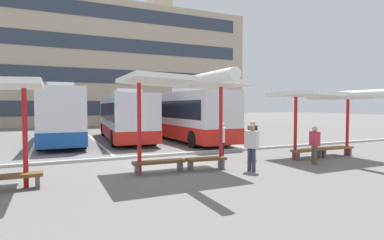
{
  "coord_description": "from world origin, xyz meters",
  "views": [
    {
      "loc": [
        -4.48,
        -11.99,
        2.39
      ],
      "look_at": [
        2.69,
        3.75,
        1.59
      ],
      "focal_mm": 28.71,
      "sensor_mm": 36.0,
      "label": 1
    }
  ],
  "objects": [
    {
      "name": "bench_5",
      "position": [
        7.73,
        -1.64,
        0.34
      ],
      "size": [
        1.92,
        0.5,
        0.45
      ],
      "color": "brown",
      "rests_on": "ground"
    },
    {
      "name": "waiting_passenger_0",
      "position": [
        5.21,
        -2.76,
        0.88
      ],
      "size": [
        0.31,
        0.49,
        1.55
      ],
      "color": "brown",
      "rests_on": "ground"
    },
    {
      "name": "bench_4",
      "position": [
        5.93,
        -1.67,
        0.34
      ],
      "size": [
        1.75,
        0.54,
        0.45
      ],
      "color": "brown",
      "rests_on": "ground"
    },
    {
      "name": "lane_stripe_3",
      "position": [
        5.54,
        9.55,
        0.0
      ],
      "size": [
        0.16,
        14.0,
        0.01
      ],
      "primitive_type": "cube",
      "color": "white",
      "rests_on": "ground"
    },
    {
      "name": "terminal_building",
      "position": [
        0.03,
        32.96,
        7.75
      ],
      "size": [
        42.1,
        13.66,
        18.25
      ],
      "color": "tan",
      "rests_on": "ground"
    },
    {
      "name": "bench_3",
      "position": [
        0.74,
        -1.81,
        0.33
      ],
      "size": [
        1.58,
        0.56,
        0.45
      ],
      "color": "brown",
      "rests_on": "ground"
    },
    {
      "name": "waiting_passenger_1",
      "position": [
        2.1,
        -2.79,
        1.0
      ],
      "size": [
        0.42,
        0.54,
        1.72
      ],
      "color": "#33384C",
      "rests_on": "ground"
    },
    {
      "name": "waiting_shelter_2",
      "position": [
        6.83,
        -1.95,
        2.81
      ],
      "size": [
        4.26,
        4.94,
        3.02
      ],
      "color": "red",
      "rests_on": "ground"
    },
    {
      "name": "waiting_passenger_3",
      "position": [
        3.57,
        -0.8,
        1.02
      ],
      "size": [
        0.55,
        0.42,
        1.75
      ],
      "color": "black",
      "rests_on": "ground"
    },
    {
      "name": "waiting_shelter_1",
      "position": [
        -0.16,
        -1.95,
        3.18
      ],
      "size": [
        4.22,
        5.14,
        3.42
      ],
      "color": "red",
      "rests_on": "ground"
    },
    {
      "name": "platform_kerb",
      "position": [
        0.0,
        1.75,
        0.06
      ],
      "size": [
        44.0,
        0.24,
        0.12
      ],
      "primitive_type": "cube",
      "color": "#ADADA8",
      "rests_on": "ground"
    },
    {
      "name": "bench_1",
      "position": [
        -5.74,
        -2.07,
        0.34
      ],
      "size": [
        1.96,
        0.47,
        0.45
      ],
      "color": "brown",
      "rests_on": "ground"
    },
    {
      "name": "bench_2",
      "position": [
        -1.06,
        -1.66,
        0.34
      ],
      "size": [
        1.9,
        0.47,
        0.45
      ],
      "color": "brown",
      "rests_on": "ground"
    },
    {
      "name": "lane_stripe_2",
      "position": [
        1.85,
        9.55,
        0.0
      ],
      "size": [
        0.16,
        14.0,
        0.01
      ],
      "primitive_type": "cube",
      "color": "white",
      "rests_on": "ground"
    },
    {
      "name": "coach_bus_1",
      "position": [
        0.12,
        9.5,
        1.61
      ],
      "size": [
        3.25,
        10.63,
        3.48
      ],
      "color": "silver",
      "rests_on": "ground"
    },
    {
      "name": "coach_bus_0",
      "position": [
        -3.96,
        9.68,
        1.75
      ],
      "size": [
        2.69,
        10.58,
        3.76
      ],
      "color": "silver",
      "rests_on": "ground"
    },
    {
      "name": "ground_plane",
      "position": [
        0.0,
        0.0,
        0.0
      ],
      "size": [
        160.0,
        160.0,
        0.0
      ],
      "primitive_type": "plane",
      "color": "slate"
    },
    {
      "name": "lane_stripe_0",
      "position": [
        -5.54,
        9.55,
        0.0
      ],
      "size": [
        0.16,
        14.0,
        0.01
      ],
      "primitive_type": "cube",
      "color": "white",
      "rests_on": "ground"
    },
    {
      "name": "lane_stripe_1",
      "position": [
        -1.85,
        9.55,
        0.0
      ],
      "size": [
        0.16,
        14.0,
        0.01
      ],
      "primitive_type": "cube",
      "color": "white",
      "rests_on": "ground"
    },
    {
      "name": "coach_bus_2",
      "position": [
        3.75,
        8.26,
        1.67
      ],
      "size": [
        2.8,
        12.35,
        3.63
      ],
      "color": "silver",
      "rests_on": "ground"
    },
    {
      "name": "waiting_passenger_2",
      "position": [
        2.14,
        -0.6,
        0.98
      ],
      "size": [
        0.45,
        0.53,
        1.69
      ],
      "color": "black",
      "rests_on": "ground"
    }
  ]
}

